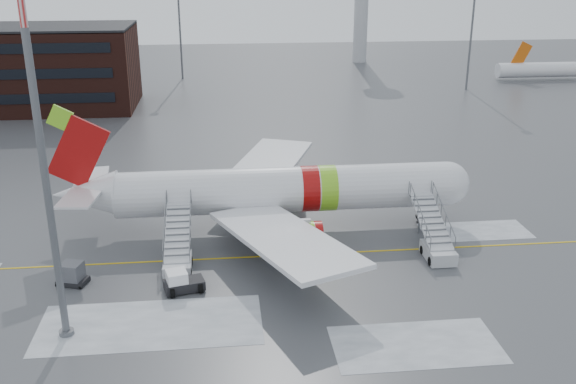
{
  "coord_description": "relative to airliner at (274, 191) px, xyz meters",
  "views": [
    {
      "loc": [
        -1.15,
        -45.86,
        21.81
      ],
      "look_at": [
        4.07,
        2.41,
        4.0
      ],
      "focal_mm": 40.0,
      "sensor_mm": 36.0,
      "label": 1
    }
  ],
  "objects": [
    {
      "name": "ground",
      "position": [
        -3.12,
        -4.41,
        -3.42
      ],
      "size": [
        260.0,
        260.0,
        0.0
      ],
      "primitive_type": "plane",
      "color": "#494C4F",
      "rests_on": "ground"
    },
    {
      "name": "airstair_fwd",
      "position": [
        11.96,
        -6.54,
        -2.35
      ],
      "size": [
        2.05,
        7.7,
        3.48
      ],
      "color": "#BABCC2",
      "rests_on": "ground"
    },
    {
      "name": "pushback_tug",
      "position": [
        -7.36,
        -10.24,
        -2.73
      ],
      "size": [
        2.99,
        2.51,
        1.55
      ],
      "color": "black",
      "rests_on": "ground"
    },
    {
      "name": "light_mast_near",
      "position": [
        -14.16,
        -15.01,
        8.69
      ],
      "size": [
        1.2,
        1.2,
        23.26
      ],
      "color": "#595B60",
      "rests_on": "ground"
    },
    {
      "name": "light_mast_far_ne",
      "position": [
        38.88,
        57.59,
        10.42
      ],
      "size": [
        1.2,
        1.2,
        24.25
      ],
      "color": "#595B60",
      "rests_on": "ground"
    },
    {
      "name": "uld_container",
      "position": [
        -15.1,
        -8.34,
        -2.67
      ],
      "size": [
        2.3,
        1.94,
        1.61
      ],
      "color": "black",
      "rests_on": "ground"
    },
    {
      "name": "distant_aircraft",
      "position": [
        59.38,
        59.59,
        -3.42
      ],
      "size": [
        35.0,
        18.0,
        8.0
      ],
      "primitive_type": null,
      "color": "#D8590C",
      "rests_on": "ground"
    },
    {
      "name": "airliner",
      "position": [
        0.0,
        0.0,
        0.0
      ],
      "size": [
        35.03,
        32.97,
        11.18
      ],
      "color": "white",
      "rests_on": "ground"
    },
    {
      "name": "airstair_aft",
      "position": [
        -7.78,
        -6.54,
        -2.35
      ],
      "size": [
        2.05,
        7.7,
        3.48
      ],
      "color": "silver",
      "rests_on": "ground"
    },
    {
      "name": "light_mast_far_n",
      "position": [
        -11.12,
        73.59,
        10.42
      ],
      "size": [
        1.2,
        1.2,
        24.25
      ],
      "color": "#595B60",
      "rests_on": "ground"
    }
  ]
}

